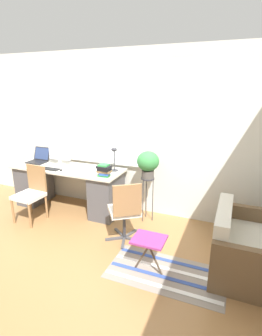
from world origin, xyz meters
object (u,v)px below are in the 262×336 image
at_px(couch_loveseat, 242,248).
at_px(folding_stool, 149,242).
at_px(laptop, 39,159).
at_px(desk_chair_wooden, 31,192).
at_px(mouse, 61,170).
at_px(plant_stand, 148,185).
at_px(office_chair_swivel, 125,210).
at_px(keyboard, 49,169).
at_px(desk_lamp, 114,155).
at_px(book_stack, 104,170).
at_px(potted_plant, 148,163).
at_px(monitor, 59,151).

bearing_deg(couch_loveseat, folding_stool, 115.53).
xyz_separation_m(laptop, desk_chair_wooden, (0.40, -0.69, -0.34)).
xyz_separation_m(mouse, plant_stand, (1.42, 0.31, -0.17)).
height_order(office_chair_swivel, couch_loveseat, office_chair_swivel).
distance_m(keyboard, couch_loveseat, 3.19).
bearing_deg(desk_lamp, folding_stool, -50.40).
bearing_deg(desk_lamp, plant_stand, -4.26).
xyz_separation_m(book_stack, desk_chair_wooden, (-1.14, -0.39, -0.39)).
height_order(book_stack, folding_stool, book_stack).
bearing_deg(office_chair_swivel, mouse, -52.62).
height_order(desk_lamp, plant_stand, desk_lamp).
height_order(keyboard, office_chair_swivel, office_chair_swivel).
bearing_deg(folding_stool, desk_chair_wooden, 166.68).
distance_m(desk_lamp, desk_chair_wooden, 1.47).
distance_m(couch_loveseat, plant_stand, 1.65).
height_order(keyboard, folding_stool, keyboard).
distance_m(office_chair_swivel, folding_stool, 0.71).
bearing_deg(plant_stand, book_stack, -153.97).
bearing_deg(office_chair_swivel, potted_plant, -131.37).
xyz_separation_m(book_stack, potted_plant, (0.61, 0.30, 0.11)).
relative_size(keyboard, office_chair_swivel, 0.44).
relative_size(plant_stand, potted_plant, 1.71).
relative_size(monitor, office_chair_swivel, 0.54).
xyz_separation_m(office_chair_swivel, plant_stand, (0.07, 0.73, 0.13)).
xyz_separation_m(monitor, keyboard, (-0.02, -0.30, -0.25)).
height_order(mouse, office_chair_swivel, office_chair_swivel).
bearing_deg(desk_lamp, mouse, -156.34).
bearing_deg(plant_stand, office_chair_swivel, -95.89).
xyz_separation_m(mouse, couch_loveseat, (2.86, -0.42, -0.51)).
xyz_separation_m(laptop, desk_lamp, (1.55, 0.05, 0.21)).
bearing_deg(desk_lamp, couch_loveseat, -20.81).
height_order(desk_lamp, folding_stool, desk_lamp).
bearing_deg(office_chair_swivel, couch_loveseat, 144.32).
distance_m(mouse, office_chair_swivel, 1.44).
height_order(monitor, desk_chair_wooden, monitor).
xyz_separation_m(desk_lamp, plant_stand, (0.60, -0.04, -0.42)).
bearing_deg(couch_loveseat, desk_lamp, 69.19).
bearing_deg(office_chair_swivel, plant_stand, -131.37).
relative_size(mouse, desk_chair_wooden, 0.07).
distance_m(laptop, potted_plant, 2.16).
relative_size(office_chair_swivel, couch_loveseat, 0.81).
bearing_deg(keyboard, potted_plant, 10.52).
relative_size(desk_lamp, book_stack, 1.76).
bearing_deg(plant_stand, desk_lamp, 175.74).
bearing_deg(monitor, office_chair_swivel, -24.12).
bearing_deg(desk_lamp, monitor, -176.74).
height_order(laptop, couch_loveseat, laptop).
relative_size(mouse, folding_stool, 0.14).
bearing_deg(plant_stand, couch_loveseat, -26.93).
relative_size(monitor, mouse, 8.05).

